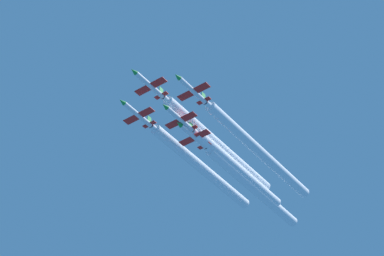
# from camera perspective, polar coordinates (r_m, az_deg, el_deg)

# --- Properties ---
(jet_lead) EXTENTS (8.67, 12.63, 3.04)m
(jet_lead) POSITION_cam_1_polar(r_m,az_deg,el_deg) (208.30, -2.89, 2.91)
(jet_lead) COLOR silver
(jet_left_wingman) EXTENTS (8.67, 12.63, 3.04)m
(jet_left_wingman) POSITION_cam_1_polar(r_m,az_deg,el_deg) (206.73, -0.03, 2.56)
(jet_left_wingman) COLOR silver
(jet_right_wingman) EXTENTS (8.67, 12.63, 3.04)m
(jet_right_wingman) POSITION_cam_1_polar(r_m,az_deg,el_deg) (213.93, -3.67, 0.95)
(jet_right_wingman) COLOR silver
(jet_slot) EXTENTS (8.67, 12.63, 3.04)m
(jet_slot) POSITION_cam_1_polar(r_m,az_deg,el_deg) (212.71, -0.87, 0.65)
(jet_slot) COLOR silver
(jet_high_trail) EXTENTS (8.67, 12.63, 3.04)m
(jet_high_trail) POSITION_cam_1_polar(r_m,az_deg,el_deg) (216.40, 0.05, -0.50)
(jet_high_trail) COLOR silver
(smoke_trail_lead) EXTENTS (2.77, 46.41, 2.77)m
(smoke_trail_lead) POSITION_cam_1_polar(r_m,az_deg,el_deg) (225.69, 1.72, -1.13)
(smoke_trail_lead) COLOR white
(smoke_trail_left_wingman) EXTENTS (2.77, 46.93, 2.77)m
(smoke_trail_left_wingman) POSITION_cam_1_polar(r_m,az_deg,el_deg) (225.20, 4.41, -1.51)
(smoke_trail_left_wingman) COLOR white
(smoke_trail_right_wingman) EXTENTS (2.77, 42.35, 2.77)m
(smoke_trail_right_wingman) POSITION_cam_1_polar(r_m,az_deg,el_deg) (230.24, 0.59, -2.60)
(smoke_trail_right_wingman) COLOR white
(smoke_trail_slot) EXTENTS (2.77, 39.18, 2.77)m
(smoke_trail_slot) POSITION_cam_1_polar(r_m,az_deg,el_deg) (228.79, 2.98, -2.69)
(smoke_trail_slot) COLOR white
(smoke_trail_high_trail) EXTENTS (2.77, 42.38, 2.77)m
(smoke_trail_high_trail) POSITION_cam_1_polar(r_m,az_deg,el_deg) (234.04, 3.98, -3.89)
(smoke_trail_high_trail) COLOR white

